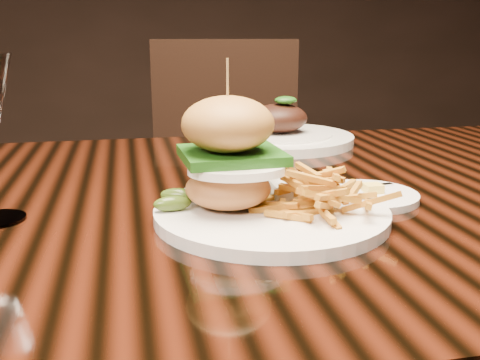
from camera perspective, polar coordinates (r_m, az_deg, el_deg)
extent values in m
cube|color=black|center=(0.81, -2.53, -2.67)|extent=(1.60, 0.90, 0.04)
cylinder|color=silver|center=(0.69, 3.19, -3.38)|extent=(0.29, 0.29, 0.01)
ellipsoid|color=#A56435|center=(0.68, -1.21, -0.84)|extent=(0.11, 0.11, 0.05)
ellipsoid|color=white|center=(0.66, -0.20, 1.17)|extent=(0.12, 0.10, 0.01)
ellipsoid|color=orange|center=(0.65, 1.77, 1.41)|extent=(0.02, 0.02, 0.01)
cube|color=#225E17|center=(0.67, -1.23, 2.41)|extent=(0.13, 0.12, 0.01)
ellipsoid|color=#976229|center=(0.67, -1.25, 5.72)|extent=(0.11, 0.11, 0.07)
cylinder|color=#A5834D|center=(0.66, -1.27, 8.56)|extent=(0.00, 0.00, 0.09)
ellipsoid|color=#2F4412|center=(0.68, -6.87, -2.37)|extent=(0.05, 0.02, 0.02)
ellipsoid|color=#2F4412|center=(0.71, -6.28, -1.57)|extent=(0.05, 0.03, 0.02)
cylinder|color=silver|center=(0.79, 12.69, -1.59)|extent=(0.14, 0.14, 0.01)
cube|color=#E9CA4C|center=(0.79, 13.36, -0.80)|extent=(0.02, 0.02, 0.01)
cube|color=white|center=(0.80, 11.55, -0.81)|extent=(0.12, 0.03, 0.00)
cube|color=silver|center=(0.75, 5.65, -1.16)|extent=(0.10, 0.10, 0.03)
cylinder|color=silver|center=(1.16, 3.91, 4.20)|extent=(0.31, 0.31, 0.02)
cylinder|color=silver|center=(1.16, 3.91, 4.29)|extent=(0.22, 0.22, 0.02)
ellipsoid|color=black|center=(1.16, 3.95, 6.28)|extent=(0.12, 0.10, 0.06)
ellipsoid|color=#225E17|center=(1.14, 4.66, 8.08)|extent=(0.05, 0.03, 0.02)
cube|color=black|center=(1.67, -1.15, -3.37)|extent=(0.52, 0.52, 0.06)
cube|color=black|center=(1.82, -1.52, 6.22)|extent=(0.46, 0.11, 0.50)
cylinder|color=black|center=(1.59, -7.81, -13.38)|extent=(0.04, 0.04, 0.45)
cylinder|color=black|center=(1.61, 6.20, -12.99)|extent=(0.04, 0.04, 0.45)
cylinder|color=black|center=(1.93, -7.09, -8.05)|extent=(0.04, 0.04, 0.45)
cylinder|color=black|center=(1.95, 4.25, -7.79)|extent=(0.04, 0.04, 0.45)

